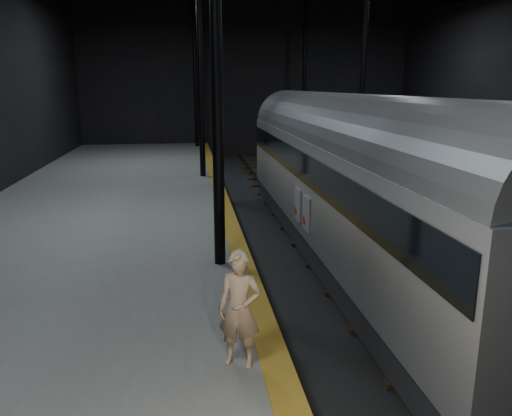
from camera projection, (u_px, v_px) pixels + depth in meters
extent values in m
plane|color=black|center=(327.00, 245.00, 16.59)|extent=(44.00, 44.00, 0.00)
cube|color=#565653|center=(93.00, 240.00, 15.48)|extent=(9.00, 43.80, 1.00)
cube|color=brown|center=(229.00, 219.00, 15.92)|extent=(0.50, 43.80, 0.01)
cube|color=#3F3328|center=(306.00, 241.00, 16.46)|extent=(0.08, 43.00, 0.14)
cube|color=#3F3328|center=(348.00, 239.00, 16.65)|extent=(0.08, 43.00, 0.14)
cube|color=black|center=(327.00, 243.00, 16.58)|extent=(2.40, 42.00, 0.12)
cylinder|color=black|center=(216.00, 45.00, 10.81)|extent=(0.26, 0.26, 10.00)
cylinder|color=black|center=(200.00, 66.00, 22.35)|extent=(0.26, 0.26, 10.00)
cylinder|color=black|center=(363.00, 67.00, 23.36)|extent=(0.26, 0.26, 10.00)
cylinder|color=black|center=(195.00, 73.00, 33.89)|extent=(0.26, 0.26, 10.00)
cylinder|color=black|center=(304.00, 73.00, 34.90)|extent=(0.26, 0.26, 10.00)
cube|color=#9C9EA3|center=(345.00, 186.00, 14.48)|extent=(2.62, 18.08, 2.71)
cube|color=black|center=(342.00, 242.00, 14.89)|extent=(2.40, 17.72, 0.77)
cube|color=black|center=(346.00, 165.00, 14.33)|extent=(2.68, 17.81, 0.81)
cylinder|color=slate|center=(347.00, 139.00, 14.15)|extent=(2.57, 17.90, 2.57)
cube|color=black|center=(449.00, 367.00, 8.88)|extent=(1.63, 1.99, 0.32)
cube|color=black|center=(297.00, 204.00, 21.05)|extent=(1.63, 1.99, 0.32)
cube|color=silver|center=(306.00, 214.00, 13.56)|extent=(0.04, 0.68, 0.95)
cube|color=silver|center=(298.00, 204.00, 14.60)|extent=(0.04, 0.68, 0.95)
cylinder|color=red|center=(304.00, 220.00, 13.77)|extent=(0.03, 0.24, 0.24)
cylinder|color=red|center=(296.00, 211.00, 14.81)|extent=(0.03, 0.24, 0.24)
imported|color=tan|center=(240.00, 309.00, 7.44)|extent=(0.78, 0.66, 1.81)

